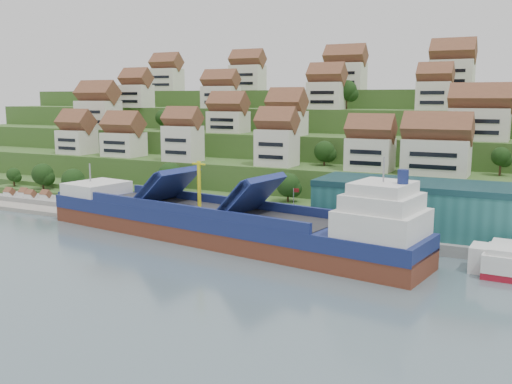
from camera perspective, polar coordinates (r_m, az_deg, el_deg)
The scene contains 10 objects.
ground at distance 119.01m, azimuth -6.21°, elevation -4.54°, with size 300.00×300.00×0.00m, color slate.
quay at distance 122.95m, azimuth 5.50°, elevation -3.54°, with size 180.00×14.00×2.20m, color gray.
pebble_beach at distance 165.12m, azimuth -21.05°, elevation -1.00°, with size 45.00×20.00×1.00m, color gray.
hillside at distance 210.83m, azimuth 9.19°, elevation 4.45°, with size 260.00×128.00×31.00m.
hillside_village at distance 168.89m, azimuth 5.45°, elevation 7.97°, with size 156.27×63.98×28.90m.
hillside_trees at distance 158.93m, azimuth -1.99°, elevation 4.79°, with size 133.68×62.32×30.92m.
warehouse at distance 116.39m, azimuth 20.78°, elevation -1.79°, with size 60.00×15.00×10.00m, color #266967.
flagpole at distance 117.91m, azimuth 3.81°, elevation -1.21°, with size 1.28×0.16×8.00m.
beach_huts at distance 165.51m, azimuth -21.87°, elevation -0.46°, with size 14.40×3.70×2.20m.
cargo_ship at distance 113.52m, azimuth -3.05°, elevation -3.33°, with size 86.66×25.84×19.09m.
Camera 1 is at (62.89, -96.87, 28.72)m, focal length 40.00 mm.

